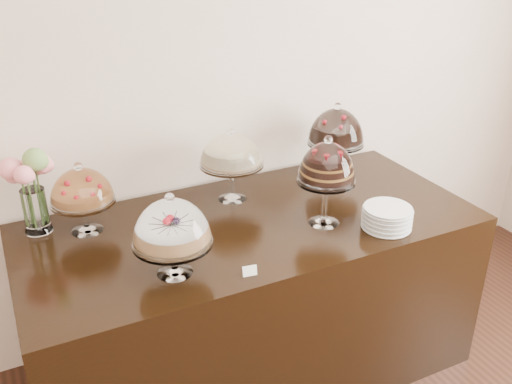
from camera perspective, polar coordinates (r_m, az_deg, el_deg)
name	(u,v)px	position (r m, az deg, el deg)	size (l,w,h in m)	color
wall_back	(198,74)	(3.00, -5.85, 11.64)	(5.00, 0.04, 3.00)	beige
display_counter	(252,298)	(3.00, -0.43, -10.52)	(2.20, 1.00, 0.90)	black
cake_stand_sugar_sponge	(172,226)	(2.29, -8.43, -3.41)	(0.33, 0.33, 0.37)	white
cake_stand_choco_layer	(327,166)	(2.64, 7.10, 2.60)	(0.27, 0.27, 0.44)	white
cake_stand_cheesecake	(231,153)	(2.88, -2.49, 3.93)	(0.33, 0.33, 0.39)	white
cake_stand_dark_choco	(336,129)	(3.18, 8.04, 6.21)	(0.32, 0.32, 0.43)	white
cake_stand_fruit_tart	(81,189)	(2.70, -17.06, 0.27)	(0.30, 0.30, 0.35)	white
flower_vase	(30,181)	(2.75, -21.70, 1.02)	(0.23, 0.25, 0.42)	white
plate_stack	(387,218)	(2.75, 12.97, -2.51)	(0.23, 0.23, 0.10)	silver
price_card_left	(250,271)	(2.35, -0.63, -7.89)	(0.06, 0.01, 0.04)	white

